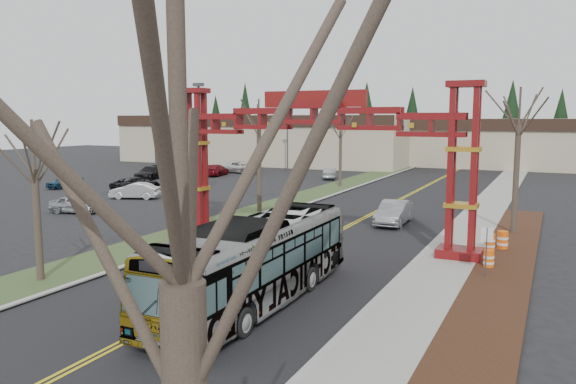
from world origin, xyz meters
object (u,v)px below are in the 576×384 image
Objects in this scene: light_pole_near at (199,133)px; light_pole_far at (287,134)px; bare_tree_median_mid at (259,131)px; barrel_south at (489,260)px; parked_car_near_a at (75,205)px; parked_car_mid_a at (216,170)px; barrel_mid at (490,243)px; parked_car_far_c at (150,173)px; silver_sedan at (394,213)px; retail_building_east at (541,143)px; transit_bus at (256,261)px; light_pole_mid at (155,131)px; barrel_north at (503,241)px; bare_tree_right_far at (519,126)px; bare_tree_median_near at (34,170)px; street_sign at (487,242)px; parked_car_far_b at (240,167)px; bare_tree_median_far at (341,135)px; parked_car_far_a at (330,173)px; parked_car_mid_b at (65,182)px; retail_building_west at (274,138)px; gateway_arch at (314,139)px; bare_tree_right_near at (183,291)px; parked_car_near_c at (136,184)px; parked_car_near_b at (135,191)px.

light_pole_far is at bearing 98.66° from light_pole_near.
bare_tree_median_mid is 9.14× the size of barrel_south.
parked_car_near_a is 0.78× the size of parked_car_mid_a.
barrel_south is 0.92× the size of barrel_mid.
parked_car_far_c is (-10.36, 21.40, 0.11)m from parked_car_near_a.
light_pole_near reaches higher than barrel_mid.
silver_sedan reaches higher than barrel_mid.
parked_car_near_a is (-30.34, -59.95, -2.87)m from retail_building_east.
transit_bus is 1.27× the size of light_pole_mid.
barrel_mid is at bearing -129.09° from barrel_north.
parked_car_far_c is 0.58× the size of bare_tree_right_far.
bare_tree_median_near is 3.03× the size of street_sign.
parked_car_far_b is at bearing -4.05° from parked_car_near_a.
bare_tree_median_far is (12.34, 23.95, 4.75)m from parked_car_near_a.
parked_car_mid_b is at bearing 24.77° from parked_car_far_a.
parked_car_mid_a is 0.94× the size of parked_car_far_c.
bare_tree_median_far reaches higher than bare_tree_median_near.
parked_car_mid_b is at bearing 168.71° from parked_car_far_b.
parked_car_far_b is 46.59m from barrel_north.
barrel_north is (25.34, -8.53, -5.27)m from light_pole_near.
light_pole_near reaches higher than transit_bus.
retail_building_west is 67.95m from barrel_south.
parked_car_far_b is (-24.85, 34.24, -5.22)m from gateway_arch.
parked_car_far_b is at bearing 134.44° from silver_sedan.
parked_car_mid_a is at bearing 141.84° from barrel_mid.
parked_car_far_c is (2.33, 10.54, 0.10)m from parked_car_mid_b.
parked_car_far_c is (-19.02, -9.06, 0.11)m from parked_car_far_a.
gateway_arch is 4.80× the size of parked_car_near_a.
silver_sedan is 34.97m from bare_tree_right_near.
bare_tree_median_near reaches higher than parked_car_far_c.
parked_car_far_b is at bearing 48.45° from parked_car_far_c.
parked_car_far_c is at bearing 153.36° from silver_sedan.
parked_car_mid_b is at bearing 175.87° from light_pole_near.
bare_tree_right_far is (18.00, -18.02, 1.22)m from bare_tree_median_far.
parked_car_near_c is 4.98× the size of barrel_mid.
bare_tree_median_near is at bearing -150.14° from parked_car_near_a.
gateway_arch is at bearing 111.20° from bare_tree_right_near.
retail_building_west is 40.79m from retail_building_east.
parked_car_near_b is at bearing 173.50° from bare_tree_median_mid.
light_pole_near is 9.94× the size of barrel_mid.
parked_car_near_a is 3.75× the size of barrel_mid.
gateway_arch is 3.62× the size of parked_car_near_c.
light_pole_mid is (-17.15, 15.34, -0.34)m from light_pole_near.
parked_car_far_a is at bearing 119.49° from bare_tree_median_far.
parked_car_near_a is 30.35m from street_sign.
retail_building_east is 16.31× the size of street_sign.
barrel_south is at bearing 31.04° from bare_tree_median_near.
bare_tree_right_near is (10.00, -25.78, 0.03)m from gateway_arch.
bare_tree_right_far reaches higher than parked_car_mid_a.
retail_building_east is 3.17× the size of transit_bus.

